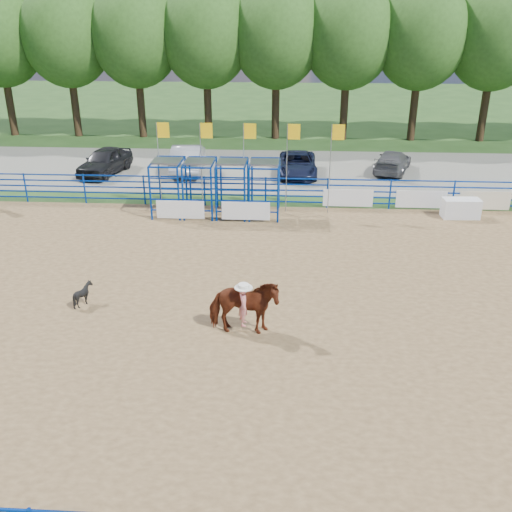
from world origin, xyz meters
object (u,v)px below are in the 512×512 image
calf (83,294)px  car_c (298,164)px  announcer_table (461,208)px  car_d (393,162)px  car_a (105,161)px  car_b (188,158)px  horse_and_rider (244,306)px

calf → car_c: bearing=-45.1°
announcer_table → calf: (-14.65, -9.39, -0.06)m
calf → car_d: bearing=-57.8°
announcer_table → car_a: (-18.79, 6.51, 0.30)m
car_c → car_d: (5.62, 1.04, -0.02)m
car_b → car_c: 6.52m
announcer_table → horse_and_rider: (-9.24, -10.86, 0.49)m
horse_and_rider → car_b: 18.82m
announcer_table → car_d: (-1.90, 7.94, 0.17)m
announcer_table → calf: size_ratio=2.18×
car_a → horse_and_rider: bearing=-50.0°
car_c → horse_and_rider: bearing=-96.2°
calf → car_c: (7.12, 16.29, 0.25)m
announcer_table → car_d: car_d is taller
car_a → car_b: car_b is taller
announcer_table → car_a: 19.89m
announcer_table → car_c: size_ratio=0.36×
horse_and_rider → car_c: bearing=84.5°
horse_and_rider → calf: 5.63m
car_c → car_d: size_ratio=1.08×
car_a → calf: bearing=-64.2°
car_a → car_c: car_a is taller
car_d → car_b: bearing=21.1°
car_d → calf: bearing=71.9°
horse_and_rider → car_d: (7.34, 18.80, -0.32)m
car_c → car_d: bearing=9.8°
calf → horse_and_rider: bearing=-126.7°
horse_and_rider → car_b: bearing=104.7°
car_a → car_d: bearing=16.1°
announcer_table → car_a: size_ratio=0.38×
horse_and_rider → car_c: size_ratio=0.49×
horse_and_rider → car_c: horse_and_rider is taller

